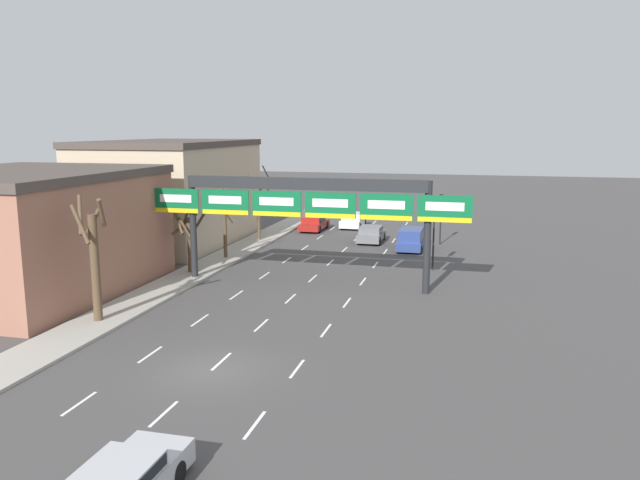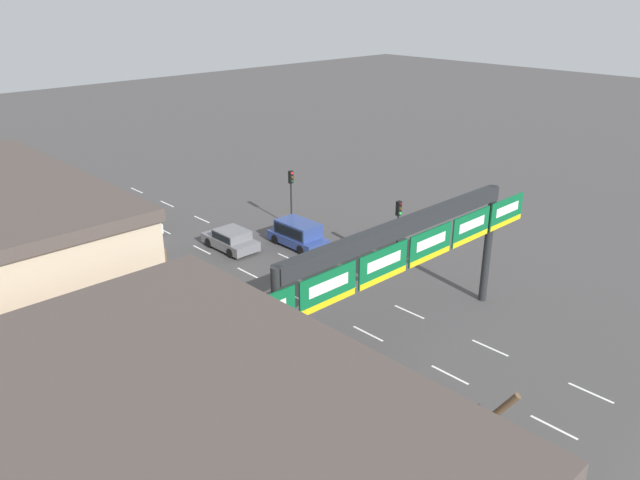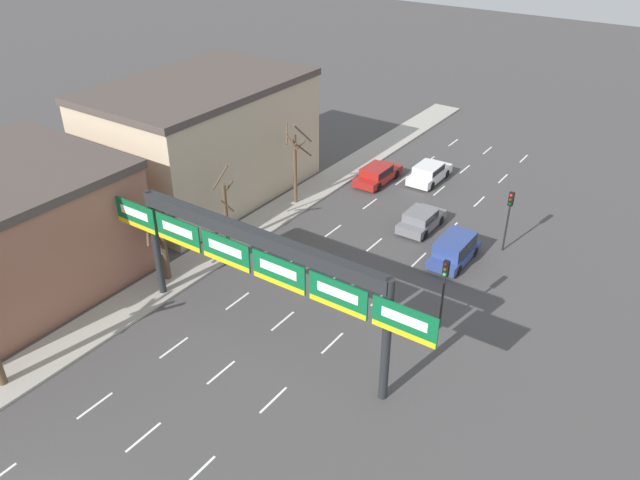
{
  "view_description": "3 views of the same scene",
  "coord_description": "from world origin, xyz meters",
  "px_view_note": "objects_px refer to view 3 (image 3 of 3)",
  "views": [
    {
      "loc": [
        10.04,
        -22.01,
        9.66
      ],
      "look_at": [
        1.7,
        11.17,
        3.46
      ],
      "focal_mm": 35.0,
      "sensor_mm": 36.0,
      "label": 1
    },
    {
      "loc": [
        -20.65,
        -2.22,
        16.24
      ],
      "look_at": [
        -0.49,
        19.01,
        4.37
      ],
      "focal_mm": 35.0,
      "sensor_mm": 36.0,
      "label": 2
    },
    {
      "loc": [
        17.26,
        -5.37,
        21.29
      ],
      "look_at": [
        -0.11,
        19.79,
        3.33
      ],
      "focal_mm": 35.0,
      "sensor_mm": 36.0,
      "label": 3
    }
  ],
  "objects_px": {
    "tree_bare_closest": "(163,243)",
    "tree_bare_furthest": "(296,162)",
    "sign_gantry": "(255,254)",
    "traffic_light_mid_block": "(444,281)",
    "tree_bare_second": "(226,211)",
    "car_red": "(377,174)",
    "suv_blue": "(455,248)",
    "car_grey": "(421,219)",
    "car_white": "(429,172)",
    "traffic_light_near_gantry": "(509,209)"
  },
  "relations": [
    {
      "from": "tree_bare_second",
      "to": "tree_bare_closest",
      "type": "bearing_deg",
      "value": -95.28
    },
    {
      "from": "sign_gantry",
      "to": "tree_bare_second",
      "type": "height_order",
      "value": "sign_gantry"
    },
    {
      "from": "car_white",
      "to": "traffic_light_mid_block",
      "type": "height_order",
      "value": "traffic_light_mid_block"
    },
    {
      "from": "car_grey",
      "to": "car_red",
      "type": "distance_m",
      "value": 7.99
    },
    {
      "from": "sign_gantry",
      "to": "tree_bare_closest",
      "type": "height_order",
      "value": "sign_gantry"
    },
    {
      "from": "car_red",
      "to": "traffic_light_near_gantry",
      "type": "bearing_deg",
      "value": -20.17
    },
    {
      "from": "tree_bare_second",
      "to": "tree_bare_furthest",
      "type": "distance_m",
      "value": 7.53
    },
    {
      "from": "sign_gantry",
      "to": "traffic_light_near_gantry",
      "type": "distance_m",
      "value": 17.86
    },
    {
      "from": "car_red",
      "to": "traffic_light_mid_block",
      "type": "relative_size",
      "value": 1.1
    },
    {
      "from": "car_grey",
      "to": "suv_blue",
      "type": "distance_m",
      "value": 4.49
    },
    {
      "from": "car_white",
      "to": "tree_bare_closest",
      "type": "bearing_deg",
      "value": -107.4
    },
    {
      "from": "car_white",
      "to": "car_red",
      "type": "bearing_deg",
      "value": -142.77
    },
    {
      "from": "car_grey",
      "to": "suv_blue",
      "type": "height_order",
      "value": "suv_blue"
    },
    {
      "from": "car_white",
      "to": "tree_bare_closest",
      "type": "relative_size",
      "value": 1.01
    },
    {
      "from": "car_grey",
      "to": "sign_gantry",
      "type": "bearing_deg",
      "value": -95.51
    },
    {
      "from": "sign_gantry",
      "to": "car_white",
      "type": "xyz_separation_m",
      "value": [
        -1.49,
        23.1,
        -4.61
      ]
    },
    {
      "from": "sign_gantry",
      "to": "car_red",
      "type": "bearing_deg",
      "value": 103.14
    },
    {
      "from": "sign_gantry",
      "to": "suv_blue",
      "type": "height_order",
      "value": "sign_gantry"
    },
    {
      "from": "car_red",
      "to": "traffic_light_mid_block",
      "type": "height_order",
      "value": "traffic_light_mid_block"
    },
    {
      "from": "car_white",
      "to": "suv_blue",
      "type": "bearing_deg",
      "value": -56.45
    },
    {
      "from": "car_red",
      "to": "tree_bare_second",
      "type": "relative_size",
      "value": 0.88
    },
    {
      "from": "sign_gantry",
      "to": "traffic_light_mid_block",
      "type": "distance_m",
      "value": 9.96
    },
    {
      "from": "car_grey",
      "to": "tree_bare_closest",
      "type": "relative_size",
      "value": 0.91
    },
    {
      "from": "tree_bare_closest",
      "to": "tree_bare_second",
      "type": "bearing_deg",
      "value": 84.72
    },
    {
      "from": "tree_bare_closest",
      "to": "tree_bare_second",
      "type": "xyz_separation_m",
      "value": [
        0.46,
        5.01,
        0.15
      ]
    },
    {
      "from": "traffic_light_mid_block",
      "to": "tree_bare_furthest",
      "type": "relative_size",
      "value": 0.67
    },
    {
      "from": "car_grey",
      "to": "tree_bare_furthest",
      "type": "bearing_deg",
      "value": -168.59
    },
    {
      "from": "car_grey",
      "to": "traffic_light_mid_block",
      "type": "bearing_deg",
      "value": -58.1
    },
    {
      "from": "sign_gantry",
      "to": "car_grey",
      "type": "distance_m",
      "value": 16.43
    },
    {
      "from": "sign_gantry",
      "to": "tree_bare_furthest",
      "type": "distance_m",
      "value": 15.99
    },
    {
      "from": "car_grey",
      "to": "tree_bare_second",
      "type": "relative_size",
      "value": 0.76
    },
    {
      "from": "car_grey",
      "to": "car_red",
      "type": "relative_size",
      "value": 0.86
    },
    {
      "from": "car_white",
      "to": "tree_bare_second",
      "type": "bearing_deg",
      "value": -110.77
    },
    {
      "from": "car_red",
      "to": "tree_bare_furthest",
      "type": "distance_m",
      "value": 7.86
    },
    {
      "from": "tree_bare_second",
      "to": "car_grey",
      "type": "bearing_deg",
      "value": 45.02
    },
    {
      "from": "traffic_light_near_gantry",
      "to": "traffic_light_mid_block",
      "type": "xyz_separation_m",
      "value": [
        0.09,
        -9.85,
        0.07
      ]
    },
    {
      "from": "sign_gantry",
      "to": "traffic_light_mid_block",
      "type": "xyz_separation_m",
      "value": [
        7.36,
        6.3,
        -2.29
      ]
    },
    {
      "from": "tree_bare_furthest",
      "to": "sign_gantry",
      "type": "bearing_deg",
      "value": -60.55
    },
    {
      "from": "car_white",
      "to": "traffic_light_mid_block",
      "type": "relative_size",
      "value": 1.06
    },
    {
      "from": "car_red",
      "to": "sign_gantry",
      "type": "bearing_deg",
      "value": -76.86
    },
    {
      "from": "car_grey",
      "to": "tree_bare_closest",
      "type": "xyz_separation_m",
      "value": [
        -9.83,
        -14.38,
        1.76
      ]
    },
    {
      "from": "tree_bare_closest",
      "to": "tree_bare_second",
      "type": "height_order",
      "value": "tree_bare_second"
    },
    {
      "from": "tree_bare_closest",
      "to": "tree_bare_furthest",
      "type": "distance_m",
      "value": 12.55
    },
    {
      "from": "tree_bare_closest",
      "to": "tree_bare_furthest",
      "type": "relative_size",
      "value": 0.7
    },
    {
      "from": "sign_gantry",
      "to": "car_grey",
      "type": "height_order",
      "value": "sign_gantry"
    },
    {
      "from": "sign_gantry",
      "to": "tree_bare_closest",
      "type": "xyz_separation_m",
      "value": [
        -8.32,
        1.31,
        -2.88
      ]
    },
    {
      "from": "car_white",
      "to": "sign_gantry",
      "type": "bearing_deg",
      "value": -86.31
    },
    {
      "from": "tree_bare_second",
      "to": "suv_blue",
      "type": "bearing_deg",
      "value": 27.43
    },
    {
      "from": "suv_blue",
      "to": "tree_bare_furthest",
      "type": "relative_size",
      "value": 0.67
    },
    {
      "from": "traffic_light_near_gantry",
      "to": "tree_bare_closest",
      "type": "bearing_deg",
      "value": -136.42
    }
  ]
}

